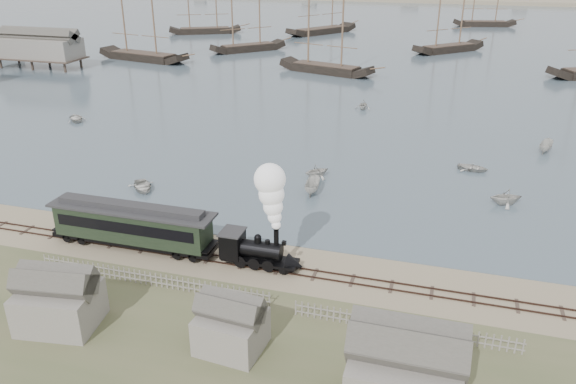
# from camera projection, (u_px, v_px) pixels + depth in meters

# --- Properties ---
(ground) EXTENTS (600.00, 600.00, 0.00)m
(ground) POSITION_uv_depth(u_px,v_px,m) (263.00, 254.00, 47.17)
(ground) COLOR tan
(ground) RESTS_ON ground
(harbor_water) EXTENTS (600.00, 336.00, 0.06)m
(harbor_water) POSITION_uv_depth(u_px,v_px,m) (418.00, 21.00, 196.67)
(harbor_water) COLOR #495B69
(harbor_water) RESTS_ON ground
(rail_track) EXTENTS (120.00, 1.80, 0.16)m
(rail_track) POSITION_uv_depth(u_px,v_px,m) (255.00, 265.00, 45.40)
(rail_track) COLOR #36231D
(rail_track) RESTS_ON ground
(picket_fence_west) EXTENTS (19.00, 0.10, 1.20)m
(picket_fence_west) POSITION_uv_depth(u_px,v_px,m) (152.00, 286.00, 42.69)
(picket_fence_west) COLOR gray
(picket_fence_west) RESTS_ON ground
(picket_fence_east) EXTENTS (15.00, 0.10, 1.20)m
(picket_fence_east) POSITION_uv_depth(u_px,v_px,m) (404.00, 334.00, 37.35)
(picket_fence_east) COLOR gray
(picket_fence_east) RESTS_ON ground
(shed_left) EXTENTS (5.00, 4.00, 4.10)m
(shed_left) POSITION_uv_depth(u_px,v_px,m) (63.00, 324.00, 38.32)
(shed_left) COLOR gray
(shed_left) RESTS_ON ground
(shed_mid) EXTENTS (4.00, 3.50, 3.60)m
(shed_mid) POSITION_uv_depth(u_px,v_px,m) (232.00, 347.00, 36.10)
(shed_mid) COLOR gray
(shed_mid) RESTS_ON ground
(far_spit) EXTENTS (500.00, 20.00, 1.80)m
(far_spit) POSITION_uv_depth(u_px,v_px,m) (431.00, 2.00, 267.03)
(far_spit) COLOR tan
(far_spit) RESTS_ON ground
(locomotive) EXTENTS (6.77, 2.53, 8.44)m
(locomotive) POSITION_uv_depth(u_px,v_px,m) (268.00, 224.00, 43.54)
(locomotive) COLOR black
(locomotive) RESTS_ON ground
(passenger_coach) EXTENTS (14.65, 2.83, 3.56)m
(passenger_coach) POSITION_uv_depth(u_px,v_px,m) (132.00, 224.00, 47.33)
(passenger_coach) COLOR black
(passenger_coach) RESTS_ON ground
(beached_dinghy) EXTENTS (4.00, 4.89, 0.89)m
(beached_dinghy) POSITION_uv_depth(u_px,v_px,m) (171.00, 230.00, 50.24)
(beached_dinghy) COLOR beige
(beached_dinghy) RESTS_ON ground
(rowboat_0) EXTENTS (4.67, 4.50, 0.79)m
(rowboat_0) POSITION_uv_depth(u_px,v_px,m) (142.00, 186.00, 59.31)
(rowboat_0) COLOR beige
(rowboat_0) RESTS_ON harbor_water
(rowboat_1) EXTENTS (3.86, 3.87, 1.55)m
(rowboat_1) POSITION_uv_depth(u_px,v_px,m) (317.00, 171.00, 62.41)
(rowboat_1) COLOR beige
(rowboat_1) RESTS_ON harbor_water
(rowboat_2) EXTENTS (3.78, 1.64, 1.43)m
(rowboat_2) POSITION_uv_depth(u_px,v_px,m) (312.00, 186.00, 58.48)
(rowboat_2) COLOR beige
(rowboat_2) RESTS_ON harbor_water
(rowboat_3) EXTENTS (3.04, 3.84, 0.72)m
(rowboat_3) POSITION_uv_depth(u_px,v_px,m) (473.00, 168.00, 64.45)
(rowboat_3) COLOR beige
(rowboat_3) RESTS_ON harbor_water
(rowboat_4) EXTENTS (3.74, 4.00, 1.70)m
(rowboat_4) POSITION_uv_depth(u_px,v_px,m) (506.00, 197.00, 55.75)
(rowboat_4) COLOR beige
(rowboat_4) RESTS_ON harbor_water
(rowboat_5) EXTENTS (3.83, 2.40, 1.39)m
(rowboat_5) POSITION_uv_depth(u_px,v_px,m) (546.00, 147.00, 70.25)
(rowboat_5) COLOR beige
(rowboat_5) RESTS_ON harbor_water
(rowboat_6) EXTENTS (4.66, 4.66, 0.80)m
(rowboat_6) POSITION_uv_depth(u_px,v_px,m) (76.00, 118.00, 83.21)
(rowboat_6) COLOR beige
(rowboat_6) RESTS_ON harbor_water
(rowboat_7) EXTENTS (3.03, 2.66, 1.51)m
(rowboat_7) POSITION_uv_depth(u_px,v_px,m) (363.00, 105.00, 88.82)
(rowboat_7) COLOR beige
(rowboat_7) RESTS_ON harbor_water
(schooner_0) EXTENTS (23.46, 9.98, 20.00)m
(schooner_0) POSITION_uv_depth(u_px,v_px,m) (139.00, 15.00, 124.00)
(schooner_0) COLOR black
(schooner_0) RESTS_ON harbor_water
(schooner_1) EXTENTS (16.44, 16.84, 20.00)m
(schooner_1) POSITION_uv_depth(u_px,v_px,m) (247.00, 9.00, 135.17)
(schooner_1) COLOR black
(schooner_1) RESTS_ON harbor_water
(schooner_2) EXTENTS (20.74, 10.40, 20.00)m
(schooner_2) POSITION_uv_depth(u_px,v_px,m) (327.00, 22.00, 111.02)
(schooner_2) COLOR black
(schooner_2) RESTS_ON harbor_water
(schooner_3) EXTENTS (17.31, 17.62, 20.00)m
(schooner_3) POSITION_uv_depth(u_px,v_px,m) (453.00, 10.00, 134.16)
(schooner_3) COLOR black
(schooner_3) RESTS_ON harbor_water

